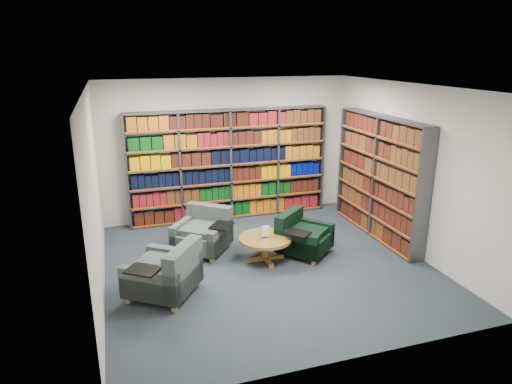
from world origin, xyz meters
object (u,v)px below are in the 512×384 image
object	(u,v)px
chair_teal_left	(204,233)
coffee_table	(265,242)
chair_teal_front	(168,275)
chair_green_right	(301,237)

from	to	relation	value
chair_teal_left	coffee_table	bearing A→B (deg)	-39.85
chair_teal_front	coffee_table	world-z (taller)	chair_teal_front
chair_teal_left	chair_teal_front	size ratio (longest dim) A/B	0.96
chair_teal_left	chair_teal_front	bearing A→B (deg)	-120.14
chair_teal_left	coffee_table	world-z (taller)	chair_teal_left
chair_teal_left	coffee_table	xyz separation A→B (m)	(0.86, -0.72, 0.02)
chair_teal_front	coffee_table	bearing A→B (deg)	21.30
chair_teal_left	chair_green_right	bearing A→B (deg)	-21.79
chair_green_right	chair_teal_front	distance (m)	2.44
chair_teal_front	chair_green_right	bearing A→B (deg)	17.96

